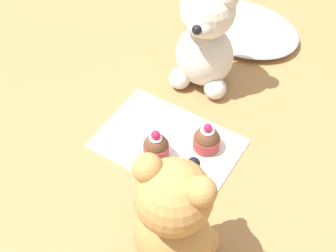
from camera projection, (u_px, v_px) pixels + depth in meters
ground_plane at (168, 144)px, 0.94m from camera, size 4.00×4.00×0.00m
knitted_placemat at (168, 143)px, 0.93m from camera, size 0.27×0.19×0.01m
tulle_cloth at (242, 28)px, 1.14m from camera, size 0.29×0.21×0.04m
teddy_bear_cream at (205, 39)px, 0.96m from camera, size 0.14×0.14×0.25m
teddy_bear_tan at (174, 219)px, 0.69m from camera, size 0.14×0.13×0.25m
cupcake_near_cream_bear at (207, 139)px, 0.91m from camera, size 0.05×0.05×0.06m
saucer_plate at (157, 156)px, 0.91m from camera, size 0.07×0.07×0.01m
cupcake_near_tan_bear at (157, 147)px, 0.88m from camera, size 0.05×0.05×0.07m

